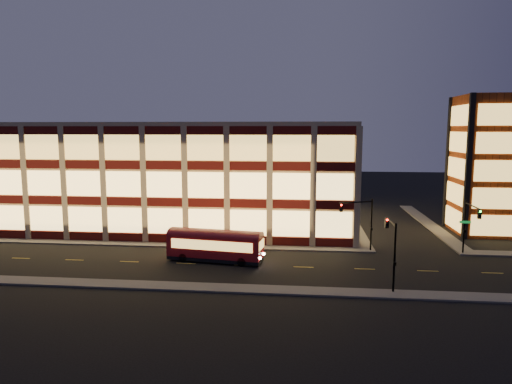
# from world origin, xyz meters

# --- Properties ---
(ground) EXTENTS (200.00, 200.00, 0.00)m
(ground) POSITION_xyz_m (0.00, 0.00, 0.00)
(ground) COLOR black
(ground) RESTS_ON ground
(sidewalk_office_south) EXTENTS (54.00, 2.00, 0.15)m
(sidewalk_office_south) POSITION_xyz_m (-3.00, 1.00, 0.07)
(sidewalk_office_south) COLOR #514F4C
(sidewalk_office_south) RESTS_ON ground
(sidewalk_office_east) EXTENTS (2.00, 30.00, 0.15)m
(sidewalk_office_east) POSITION_xyz_m (23.00, 17.00, 0.07)
(sidewalk_office_east) COLOR #514F4C
(sidewalk_office_east) RESTS_ON ground
(sidewalk_tower_west) EXTENTS (2.00, 30.00, 0.15)m
(sidewalk_tower_west) POSITION_xyz_m (34.00, 17.00, 0.07)
(sidewalk_tower_west) COLOR #514F4C
(sidewalk_tower_west) RESTS_ON ground
(sidewalk_near) EXTENTS (100.00, 2.00, 0.15)m
(sidewalk_near) POSITION_xyz_m (0.00, -13.00, 0.07)
(sidewalk_near) COLOR #514F4C
(sidewalk_near) RESTS_ON ground
(office_building) EXTENTS (50.45, 30.45, 14.50)m
(office_building) POSITION_xyz_m (-2.91, 16.91, 7.25)
(office_building) COLOR tan
(office_building) RESTS_ON ground
(stair_tower) EXTENTS (8.60, 8.60, 18.00)m
(stair_tower) POSITION_xyz_m (39.95, 11.95, 8.99)
(stair_tower) COLOR #8C3814
(stair_tower) RESTS_ON ground
(traffic_signal_far) EXTENTS (3.79, 1.87, 6.00)m
(traffic_signal_far) POSITION_xyz_m (22.21, 0.24, 4.11)
(traffic_signal_far) COLOR black
(traffic_signal_far) RESTS_ON ground
(traffic_signal_right) EXTENTS (1.20, 4.37, 6.00)m
(traffic_signal_right) POSITION_xyz_m (33.50, -0.62, 4.10)
(traffic_signal_right) COLOR black
(traffic_signal_right) RESTS_ON ground
(traffic_signal_near) EXTENTS (0.32, 4.45, 6.00)m
(traffic_signal_near) POSITION_xyz_m (23.50, -11.03, 4.13)
(traffic_signal_near) COLOR black
(traffic_signal_near) RESTS_ON ground
(trolley_bus) EXTENTS (10.13, 3.85, 3.35)m
(trolley_bus) POSITION_xyz_m (6.84, -4.82, 1.85)
(trolley_bus) COLOR maroon
(trolley_bus) RESTS_ON ground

